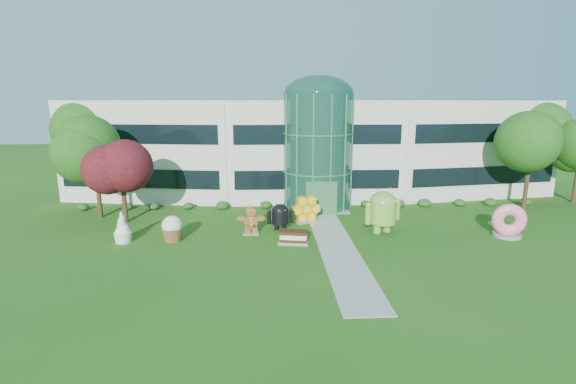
{
  "coord_description": "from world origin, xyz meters",
  "views": [
    {
      "loc": [
        -4.41,
        -24.35,
        9.24
      ],
      "look_at": [
        -2.91,
        6.0,
        2.6
      ],
      "focal_mm": 26.0,
      "sensor_mm": 36.0,
      "label": 1
    }
  ],
  "objects_px": {
    "android_green": "(383,208)",
    "android_black": "(280,215)",
    "gingerbread": "(251,220)",
    "donut": "(508,220)"
  },
  "relations": [
    {
      "from": "android_green",
      "to": "donut",
      "type": "relative_size",
      "value": 1.48
    },
    {
      "from": "android_green",
      "to": "gingerbread",
      "type": "xyz_separation_m",
      "value": [
        -9.38,
        0.05,
        -0.75
      ]
    },
    {
      "from": "donut",
      "to": "gingerbread",
      "type": "distance_m",
      "value": 17.88
    },
    {
      "from": "android_green",
      "to": "android_black",
      "type": "distance_m",
      "value": 7.4
    },
    {
      "from": "android_green",
      "to": "gingerbread",
      "type": "relative_size",
      "value": 1.59
    },
    {
      "from": "donut",
      "to": "gingerbread",
      "type": "height_order",
      "value": "donut"
    },
    {
      "from": "donut",
      "to": "android_green",
      "type": "bearing_deg",
      "value": -173.54
    },
    {
      "from": "android_black",
      "to": "gingerbread",
      "type": "xyz_separation_m",
      "value": [
        -2.08,
        -1.0,
        -0.09
      ]
    },
    {
      "from": "android_green",
      "to": "donut",
      "type": "distance_m",
      "value": 8.58
    },
    {
      "from": "android_green",
      "to": "donut",
      "type": "bearing_deg",
      "value": -32.96
    }
  ]
}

